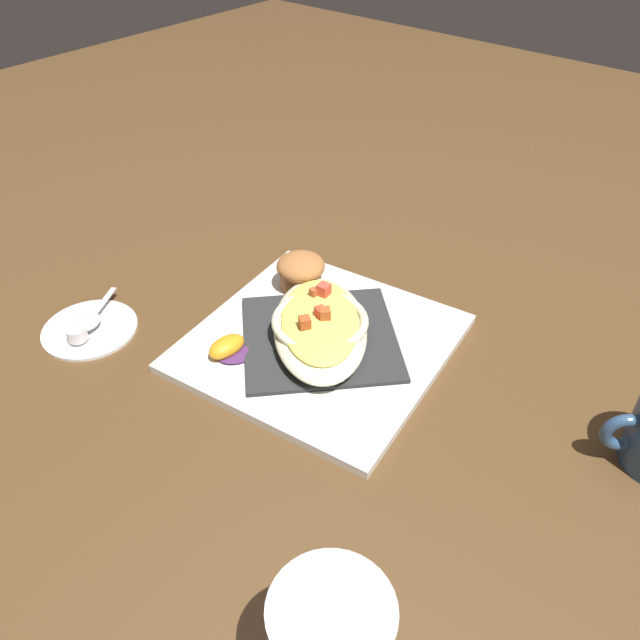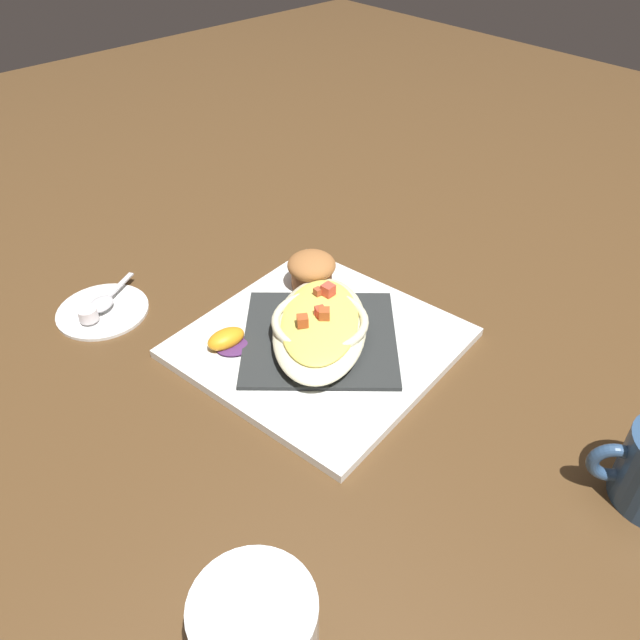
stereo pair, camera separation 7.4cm
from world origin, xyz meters
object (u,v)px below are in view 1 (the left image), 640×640
Objects in this scene: stemmed_glass at (331,638)px; spoon at (89,320)px; square_plate at (320,343)px; creamer_saucer at (90,328)px; gratin_dish at (320,324)px; creamer_cup_0 at (77,334)px; orange_garnish at (229,348)px; muffin at (301,271)px.

stemmed_glass is 0.52m from spoon.
square_plate reaches higher than creamer_saucer.
creamer_cup_0 is (-0.19, 0.23, -0.02)m from gratin_dish.
square_plate is 0.29m from creamer_cup_0.
square_plate is 0.11m from orange_garnish.
muffin is 0.55× the size of creamer_saucer.
orange_garnish is at bearing -66.99° from creamer_saucer.
orange_garnish is 0.19m from creamer_cup_0.
creamer_saucer is at bearing -151.44° from spoon.
creamer_cup_0 is (0.11, 0.48, -0.07)m from stemmed_glass.
orange_garnish is 0.19m from spoon.
creamer_cup_0 is at bearing -151.44° from creamer_saucer.
orange_garnish is at bearing 57.40° from stemmed_glass.
creamer_cup_0 is (-0.02, -0.01, 0.01)m from creamer_saucer.
gratin_dish is 3.45× the size of muffin.
muffin is 0.28m from creamer_saucer.
gratin_dish is 0.39m from stemmed_glass.
gratin_dish is at bearing 41.02° from stemmed_glass.
square_plate is at bearing -56.64° from spoon.
gratin_dish is 0.29m from creamer_saucer.
square_plate is 0.29m from creamer_saucer.
spoon is (-0.23, 0.15, -0.02)m from muffin.
gratin_dish reaches higher than creamer_saucer.
creamer_saucer is at bearing 124.09° from square_plate.
creamer_saucer is (-0.16, 0.24, -0.00)m from square_plate.
stemmed_glass is (-0.20, -0.32, 0.06)m from orange_garnish.
stemmed_glass reaches higher than square_plate.
stemmed_glass is 1.05× the size of creamer_saucer.
stemmed_glass reaches higher than creamer_saucer.
creamer_cup_0 is at bearing 129.22° from gratin_dish.
gratin_dish is 1.80× the size of stemmed_glass.
orange_garnish is 0.38m from stemmed_glass.
spoon is at bearing 123.37° from gratin_dish.
spoon is (-0.07, 0.18, -0.01)m from orange_garnish.
gratin_dish is (0.00, 0.00, 0.03)m from square_plate.
creamer_cup_0 is at bearing -151.44° from spoon.
square_plate is 3.22× the size of spoon.
gratin_dish is 0.11m from muffin.
creamer_saucer is at bearing 146.71° from muffin.
square_plate is 2.45× the size of creamer_saucer.
spoon reaches higher than square_plate.
gratin_dish reaches higher than muffin.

